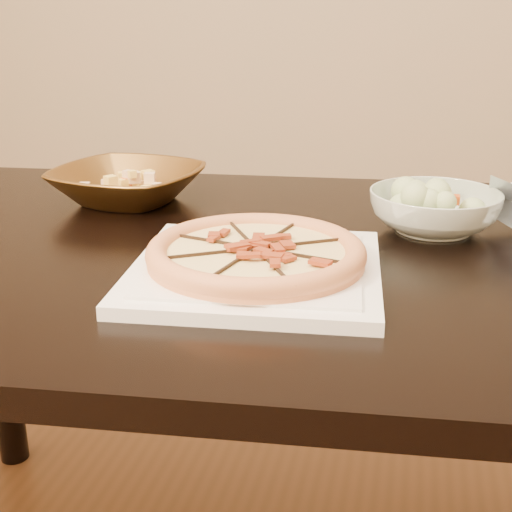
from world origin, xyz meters
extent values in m
cube|color=black|center=(-0.20, 0.01, 0.73)|extent=(1.48, 1.02, 0.04)
cube|color=white|center=(-0.07, -0.11, 0.76)|extent=(0.36, 0.36, 0.02)
cube|color=white|center=(-0.07, -0.11, 0.77)|extent=(0.30, 0.30, 0.00)
cylinder|color=#E09058|center=(-0.07, -0.11, 0.78)|extent=(0.29, 0.29, 0.01)
torus|color=#E09058|center=(-0.07, -0.11, 0.79)|extent=(0.29, 0.29, 0.03)
cylinder|color=#F9EBA8|center=(-0.07, -0.11, 0.79)|extent=(0.24, 0.24, 0.01)
cube|color=black|center=(-0.07, -0.11, 0.79)|extent=(0.07, 0.28, 0.01)
cube|color=black|center=(-0.07, -0.11, 0.79)|extent=(0.15, 0.25, 0.01)
cube|color=black|center=(-0.07, -0.11, 0.79)|extent=(0.28, 0.07, 0.01)
cube|color=black|center=(-0.07, -0.11, 0.79)|extent=(0.25, 0.15, 0.01)
cube|color=#9F3C10|center=(-0.05, -0.12, 0.79)|extent=(0.03, 0.02, 0.00)
cube|color=#9F3C10|center=(-0.03, -0.11, 0.79)|extent=(0.02, 0.01, 0.00)
cube|color=#9F3C10|center=(0.00, -0.09, 0.79)|extent=(0.03, 0.02, 0.00)
cube|color=#9F3C10|center=(-0.05, -0.09, 0.79)|extent=(0.03, 0.03, 0.00)
cube|color=#9F3C10|center=(-0.04, -0.07, 0.79)|extent=(0.03, 0.03, 0.00)
cube|color=#9F3C10|center=(-0.04, -0.03, 0.79)|extent=(0.02, 0.03, 0.00)
cube|color=#9F3C10|center=(-0.07, -0.07, 0.79)|extent=(0.02, 0.03, 0.00)
cube|color=#9F3C10|center=(-0.09, -0.05, 0.79)|extent=(0.02, 0.03, 0.00)
cube|color=#9F3C10|center=(-0.12, -0.03, 0.79)|extent=(0.02, 0.03, 0.00)
cube|color=#9F3C10|center=(-0.11, -0.08, 0.79)|extent=(0.03, 0.03, 0.00)
cube|color=#9F3C10|center=(-0.14, -0.07, 0.79)|extent=(0.03, 0.02, 0.00)
cube|color=#9F3C10|center=(-0.10, -0.11, 0.79)|extent=(0.03, 0.02, 0.00)
cube|color=#9F3C10|center=(-0.13, -0.11, 0.79)|extent=(0.02, 0.01, 0.00)
cube|color=#9F3C10|center=(-0.15, -0.14, 0.79)|extent=(0.03, 0.02, 0.00)
cube|color=#9F3C10|center=(-0.10, -0.13, 0.79)|extent=(0.03, 0.03, 0.00)
cube|color=#9F3C10|center=(-0.11, -0.16, 0.79)|extent=(0.03, 0.03, 0.00)
cube|color=#9F3C10|center=(-0.11, -0.19, 0.79)|extent=(0.02, 0.03, 0.00)
cube|color=#9F3C10|center=(-0.08, -0.15, 0.79)|extent=(0.02, 0.03, 0.00)
cube|color=#9F3C10|center=(-0.06, -0.18, 0.79)|extent=(0.02, 0.03, 0.00)
cube|color=#9F3C10|center=(-0.06, -0.13, 0.79)|extent=(0.02, 0.03, 0.00)
cube|color=#9F3C10|center=(-0.04, -0.15, 0.79)|extent=(0.03, 0.03, 0.00)
cube|color=#9F3C10|center=(-0.01, -0.15, 0.79)|extent=(0.03, 0.02, 0.00)
imported|color=brown|center=(-0.39, 0.21, 0.78)|extent=(0.30, 0.30, 0.06)
cube|color=#E1B586|center=(-0.39, 0.21, 0.83)|extent=(0.03, 0.03, 0.03)
cube|color=#D06329|center=(-0.37, 0.21, 0.83)|extent=(0.03, 0.03, 0.03)
cube|color=#F9CF56|center=(-0.36, 0.23, 0.83)|extent=(0.03, 0.03, 0.03)
cube|color=#E1B586|center=(-0.36, 0.25, 0.83)|extent=(0.03, 0.03, 0.03)
cube|color=#D06329|center=(-0.39, 0.22, 0.83)|extent=(0.03, 0.03, 0.03)
cube|color=#F9CF56|center=(-0.39, 0.24, 0.83)|extent=(0.03, 0.03, 0.03)
cube|color=#E1B586|center=(-0.40, 0.25, 0.83)|extent=(0.03, 0.03, 0.03)
cube|color=#D06329|center=(-0.39, 0.21, 0.83)|extent=(0.03, 0.03, 0.03)
cube|color=#F9CF56|center=(-0.40, 0.22, 0.83)|extent=(0.03, 0.03, 0.03)
cube|color=#E1B586|center=(-0.42, 0.22, 0.83)|extent=(0.03, 0.03, 0.03)
cube|color=#D06329|center=(-0.44, 0.21, 0.83)|extent=(0.03, 0.03, 0.03)
cube|color=#F9CF56|center=(-0.40, 0.20, 0.83)|extent=(0.03, 0.03, 0.03)
cube|color=#E1B586|center=(-0.41, 0.19, 0.83)|extent=(0.03, 0.03, 0.03)
cube|color=#D06329|center=(-0.42, 0.17, 0.83)|extent=(0.03, 0.03, 0.03)
cube|color=#F9CF56|center=(-0.39, 0.21, 0.83)|extent=(0.03, 0.03, 0.03)
cube|color=#E1B586|center=(-0.39, 0.19, 0.83)|extent=(0.03, 0.03, 0.03)
cube|color=#D06329|center=(-0.38, 0.17, 0.83)|extent=(0.03, 0.03, 0.03)
cube|color=#F9CF56|center=(-0.36, 0.16, 0.83)|extent=(0.03, 0.03, 0.03)
cube|color=#E1B586|center=(-0.38, 0.20, 0.83)|extent=(0.03, 0.03, 0.03)
cube|color=#D06329|center=(-0.36, 0.20, 0.83)|extent=(0.03, 0.03, 0.03)
imported|color=silver|center=(0.16, 0.15, 0.78)|extent=(0.21, 0.21, 0.07)
sphere|color=#C2D08F|center=(0.16, 0.15, 0.83)|extent=(0.04, 0.04, 0.04)
sphere|color=#C2D08F|center=(0.18, 0.16, 0.83)|extent=(0.04, 0.04, 0.04)
sphere|color=#C2D08F|center=(0.19, 0.18, 0.83)|extent=(0.04, 0.04, 0.04)
sphere|color=#C2D08F|center=(0.16, 0.16, 0.83)|extent=(0.04, 0.04, 0.04)
sphere|color=#C2D08F|center=(0.16, 0.18, 0.83)|extent=(0.04, 0.04, 0.04)
sphere|color=#C2D08F|center=(0.16, 0.15, 0.83)|extent=(0.04, 0.04, 0.04)
sphere|color=#C2D08F|center=(0.14, 0.17, 0.83)|extent=(0.04, 0.04, 0.04)
sphere|color=#C2D08F|center=(0.12, 0.16, 0.83)|extent=(0.04, 0.04, 0.04)
sphere|color=#C2D08F|center=(0.15, 0.15, 0.83)|extent=(0.04, 0.04, 0.04)
sphere|color=#C2D08F|center=(0.13, 0.13, 0.83)|extent=(0.04, 0.04, 0.04)
sphere|color=#C2D08F|center=(0.16, 0.15, 0.83)|extent=(0.04, 0.04, 0.04)
sphere|color=#C2D08F|center=(0.16, 0.13, 0.83)|extent=(0.04, 0.04, 0.04)
sphere|color=#C2D08F|center=(0.17, 0.11, 0.83)|extent=(0.04, 0.04, 0.04)
sphere|color=#C2D08F|center=(0.17, 0.14, 0.83)|extent=(0.04, 0.04, 0.04)
sphere|color=#C2D08F|center=(0.19, 0.14, 0.83)|extent=(0.04, 0.04, 0.04)
cube|color=#CE4811|center=(0.18, 0.17, 0.82)|extent=(0.02, 0.02, 0.01)
cube|color=#CE4811|center=(0.13, 0.13, 0.82)|extent=(0.02, 0.02, 0.01)
camera|label=1|loc=(0.12, -0.98, 1.10)|focal=50.00mm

